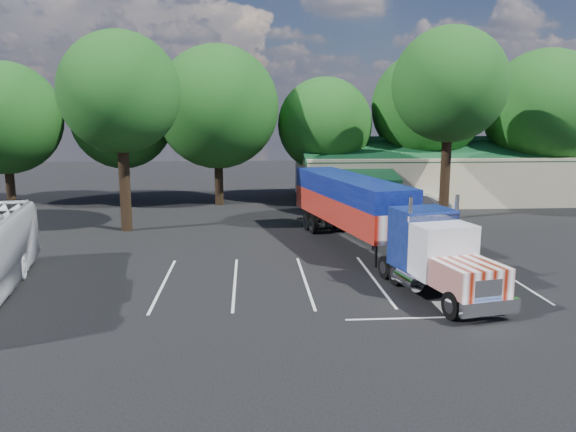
{
  "coord_description": "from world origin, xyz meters",
  "views": [
    {
      "loc": [
        -2.51,
        -30.55,
        7.55
      ],
      "look_at": [
        -0.39,
        -0.4,
        2.0
      ],
      "focal_mm": 35.0,
      "sensor_mm": 36.0,
      "label": 1
    }
  ],
  "objects": [
    {
      "name": "tree_row_e",
      "position": [
        13.0,
        18.0,
        8.09
      ],
      "size": [
        9.6,
        9.6,
        12.9
      ],
      "color": "black",
      "rests_on": "ground"
    },
    {
      "name": "semi_truck",
      "position": [
        3.81,
        -1.31,
        2.34
      ],
      "size": [
        6.63,
        19.79,
        4.13
      ],
      "rotation": [
        0.0,
        0.0,
        0.22
      ],
      "color": "black",
      "rests_on": "ground"
    },
    {
      "name": "tree_row_c",
      "position": [
        -5.0,
        16.2,
        8.04
      ],
      "size": [
        10.0,
        10.0,
        13.05
      ],
      "color": "black",
      "rests_on": "ground"
    },
    {
      "name": "silver_sedan",
      "position": [
        11.27,
        12.01,
        0.67
      ],
      "size": [
        4.29,
        2.48,
        1.34
      ],
      "primitive_type": "imported",
      "rotation": [
        0.0,
        0.0,
        1.29
      ],
      "color": "#A0A1A7",
      "rests_on": "ground"
    },
    {
      "name": "woman",
      "position": [
        4.4,
        -0.52,
        0.97
      ],
      "size": [
        0.5,
        0.73,
        1.94
      ],
      "primitive_type": "imported",
      "rotation": [
        0.0,
        0.0,
        1.62
      ],
      "color": "black",
      "rests_on": "ground"
    },
    {
      "name": "tree_row_b",
      "position": [
        -13.0,
        17.8,
        7.13
      ],
      "size": [
        8.4,
        8.4,
        11.35
      ],
      "color": "black",
      "rests_on": "ground"
    },
    {
      "name": "event_hall",
      "position": [
        13.74,
        17.81,
        2.21
      ],
      "size": [
        24.2,
        14.12,
        5.55
      ],
      "color": "#BCAE8C",
      "rests_on": "ground"
    },
    {
      "name": "tree_near_right",
      "position": [
        11.5,
        8.5,
        9.46
      ],
      "size": [
        8.0,
        8.0,
        13.5
      ],
      "color": "black",
      "rests_on": "ground"
    },
    {
      "name": "tree_row_d",
      "position": [
        4.0,
        17.5,
        6.58
      ],
      "size": [
        8.0,
        8.0,
        10.6
      ],
      "color": "black",
      "rests_on": "ground"
    },
    {
      "name": "ground",
      "position": [
        0.0,
        0.0,
        0.0
      ],
      "size": [
        120.0,
        120.0,
        0.0
      ],
      "primitive_type": "plane",
      "color": "black",
      "rests_on": "ground"
    },
    {
      "name": "bicycle",
      "position": [
        1.8,
        8.0,
        0.44
      ],
      "size": [
        0.62,
        1.68,
        0.88
      ],
      "primitive_type": "imported",
      "rotation": [
        0.0,
        0.0,
        -0.03
      ],
      "color": "black",
      "rests_on": "ground"
    },
    {
      "name": "tree_near_left",
      "position": [
        -10.5,
        6.0,
        8.81
      ],
      "size": [
        7.6,
        7.6,
        12.65
      ],
      "color": "black",
      "rests_on": "ground"
    },
    {
      "name": "tree_row_a",
      "position": [
        -22.0,
        16.5,
        7.16
      ],
      "size": [
        9.0,
        9.0,
        11.68
      ],
      "color": "black",
      "rests_on": "ground"
    },
    {
      "name": "tree_row_f",
      "position": [
        23.0,
        16.8,
        7.79
      ],
      "size": [
        10.4,
        10.4,
        13.0
      ],
      "color": "black",
      "rests_on": "ground"
    }
  ]
}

